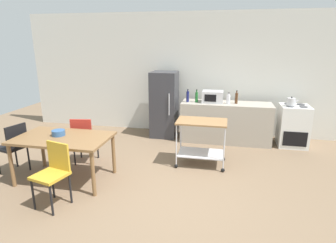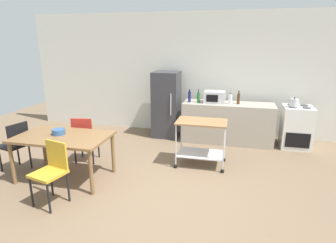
# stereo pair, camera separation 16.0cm
# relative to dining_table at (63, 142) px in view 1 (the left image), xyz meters

# --- Properties ---
(ground_plane) EXTENTS (12.00, 12.00, 0.00)m
(ground_plane) POSITION_rel_dining_table_xyz_m (1.66, -0.14, -0.67)
(ground_plane) COLOR brown
(back_wall) EXTENTS (8.40, 0.12, 2.90)m
(back_wall) POSITION_rel_dining_table_xyz_m (1.66, 3.06, 0.78)
(back_wall) COLOR silver
(back_wall) RESTS_ON ground_plane
(kitchen_counter) EXTENTS (2.00, 0.64, 0.90)m
(kitchen_counter) POSITION_rel_dining_table_xyz_m (2.56, 2.46, -0.22)
(kitchen_counter) COLOR #A89E8E
(kitchen_counter) RESTS_ON ground_plane
(dining_table) EXTENTS (1.50, 0.90, 0.75)m
(dining_table) POSITION_rel_dining_table_xyz_m (0.00, 0.00, 0.00)
(dining_table) COLOR brown
(dining_table) RESTS_ON ground_plane
(chair_mustard) EXTENTS (0.48, 0.48, 0.89)m
(chair_mustard) POSITION_rel_dining_table_xyz_m (0.27, -0.70, -0.15)
(chair_mustard) COLOR gold
(chair_mustard) RESTS_ON ground_plane
(chair_black) EXTENTS (0.49, 0.49, 0.89)m
(chair_black) POSITION_rel_dining_table_xyz_m (-0.98, 0.04, -0.15)
(chair_black) COLOR black
(chair_black) RESTS_ON ground_plane
(chair_red) EXTENTS (0.46, 0.46, 0.89)m
(chair_red) POSITION_rel_dining_table_xyz_m (-0.00, 0.68, -0.15)
(chair_red) COLOR #B72D23
(chair_red) RESTS_ON ground_plane
(stove_oven) EXTENTS (0.60, 0.61, 0.92)m
(stove_oven) POSITION_rel_dining_table_xyz_m (4.01, 2.47, -0.22)
(stove_oven) COLOR white
(stove_oven) RESTS_ON ground_plane
(refrigerator) EXTENTS (0.60, 0.63, 1.55)m
(refrigerator) POSITION_rel_dining_table_xyz_m (1.11, 2.56, 0.10)
(refrigerator) COLOR #333338
(refrigerator) RESTS_ON ground_plane
(kitchen_cart) EXTENTS (0.91, 0.57, 0.85)m
(kitchen_cart) POSITION_rel_dining_table_xyz_m (2.14, 1.06, -0.10)
(kitchen_cart) COLOR olive
(kitchen_cart) RESTS_ON ground_plane
(bottle_soy_sauce) EXTENTS (0.06, 0.06, 0.29)m
(bottle_soy_sauce) POSITION_rel_dining_table_xyz_m (1.69, 2.39, 0.36)
(bottle_soy_sauce) COLOR navy
(bottle_soy_sauce) RESTS_ON kitchen_counter
(bottle_vinegar) EXTENTS (0.06, 0.06, 0.29)m
(bottle_vinegar) POSITION_rel_dining_table_xyz_m (1.89, 2.40, 0.35)
(bottle_vinegar) COLOR #1E6628
(bottle_vinegar) RESTS_ON kitchen_counter
(microwave) EXTENTS (0.46, 0.35, 0.26)m
(microwave) POSITION_rel_dining_table_xyz_m (2.24, 2.45, 0.36)
(microwave) COLOR silver
(microwave) RESTS_ON kitchen_counter
(bottle_soda) EXTENTS (0.08, 0.08, 0.25)m
(bottle_soda) POSITION_rel_dining_table_xyz_m (2.59, 2.39, 0.33)
(bottle_soda) COLOR silver
(bottle_soda) RESTS_ON kitchen_counter
(bottle_olive_oil) EXTENTS (0.06, 0.06, 0.29)m
(bottle_olive_oil) POSITION_rel_dining_table_xyz_m (2.76, 2.44, 0.35)
(bottle_olive_oil) COLOR #4C2D19
(bottle_olive_oil) RESTS_ON kitchen_counter
(fruit_bowl) EXTENTS (0.21, 0.21, 0.09)m
(fruit_bowl) POSITION_rel_dining_table_xyz_m (-0.10, 0.05, 0.12)
(fruit_bowl) COLOR #33598C
(fruit_bowl) RESTS_ON dining_table
(kettle) EXTENTS (0.24, 0.17, 0.19)m
(kettle) POSITION_rel_dining_table_xyz_m (3.89, 2.38, 0.33)
(kettle) COLOR silver
(kettle) RESTS_ON stove_oven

